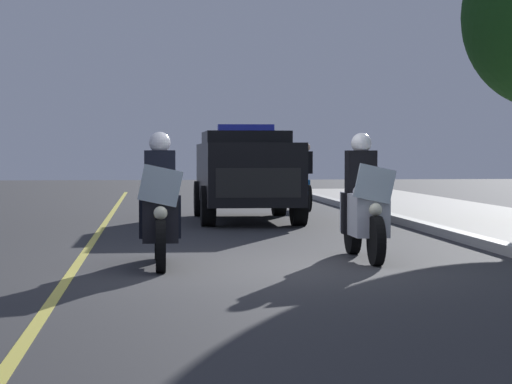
{
  "coord_description": "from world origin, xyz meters",
  "views": [
    {
      "loc": [
        12.39,
        -1.43,
        1.45
      ],
      "look_at": [
        -1.35,
        0.0,
        0.9
      ],
      "focal_mm": 69.58,
      "sensor_mm": 36.0,
      "label": 1
    }
  ],
  "objects_px": {
    "police_motorcycle_lead_left": "(160,211)",
    "cyclist_background": "(306,177)",
    "police_motorcycle_lead_right": "(364,208)",
    "police_suv": "(246,171)"
  },
  "relations": [
    {
      "from": "police_suv",
      "to": "cyclist_background",
      "type": "height_order",
      "value": "police_suv"
    },
    {
      "from": "police_suv",
      "to": "cyclist_background",
      "type": "xyz_separation_m",
      "value": [
        -3.57,
        1.84,
        -0.22
      ]
    },
    {
      "from": "police_suv",
      "to": "police_motorcycle_lead_right",
      "type": "bearing_deg",
      "value": 6.32
    },
    {
      "from": "police_motorcycle_lead_left",
      "to": "cyclist_background",
      "type": "distance_m",
      "value": 12.42
    },
    {
      "from": "police_motorcycle_lead_right",
      "to": "police_suv",
      "type": "distance_m",
      "value": 7.88
    },
    {
      "from": "police_suv",
      "to": "police_motorcycle_lead_left",
      "type": "bearing_deg",
      "value": -12.84
    },
    {
      "from": "police_motorcycle_lead_left",
      "to": "police_suv",
      "type": "relative_size",
      "value": 0.44
    },
    {
      "from": "police_motorcycle_lead_left",
      "to": "police_motorcycle_lead_right",
      "type": "height_order",
      "value": "same"
    },
    {
      "from": "police_motorcycle_lead_right",
      "to": "police_motorcycle_lead_left",
      "type": "bearing_deg",
      "value": -80.72
    },
    {
      "from": "police_motorcycle_lead_left",
      "to": "cyclist_background",
      "type": "relative_size",
      "value": 1.22
    }
  ]
}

